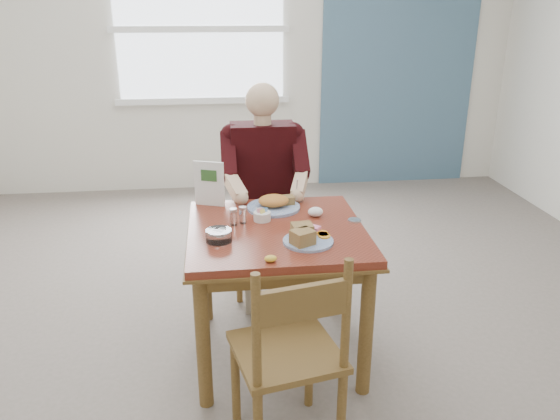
{
  "coord_description": "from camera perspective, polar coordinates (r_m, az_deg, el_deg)",
  "views": [
    {
      "loc": [
        -0.29,
        -2.57,
        1.83
      ],
      "look_at": [
        0.02,
        0.0,
        0.85
      ],
      "focal_mm": 35.0,
      "sensor_mm": 36.0,
      "label": 1
    }
  ],
  "objects": [
    {
      "name": "floor",
      "position": [
        3.17,
        -0.33,
        -14.47
      ],
      "size": [
        6.0,
        6.0,
        0.0
      ],
      "primitive_type": "plane",
      "color": "#625A4F",
      "rests_on": "ground"
    },
    {
      "name": "accent_panel",
      "position": [
        5.88,
        12.43,
        16.13
      ],
      "size": [
        1.6,
        0.02,
        2.8
      ],
      "primitive_type": "cube",
      "color": "#42637B",
      "rests_on": "ground"
    },
    {
      "name": "far_plate",
      "position": [
        3.06,
        -0.57,
        0.69
      ],
      "size": [
        0.33,
        0.33,
        0.08
      ],
      "color": "white",
      "rests_on": "table"
    },
    {
      "name": "wall_back",
      "position": [
        5.6,
        -4.0,
        16.33
      ],
      "size": [
        5.5,
        0.0,
        5.5
      ],
      "primitive_type": "plane",
      "rotation": [
        1.57,
        0.0,
        0.0
      ],
      "color": "silver",
      "rests_on": "ground"
    },
    {
      "name": "napkin",
      "position": [
        2.95,
        3.72,
        -0.19
      ],
      "size": [
        0.09,
        0.08,
        0.05
      ],
      "primitive_type": "ellipsoid",
      "rotation": [
        0.0,
        0.0,
        0.11
      ],
      "color": "white",
      "rests_on": "table"
    },
    {
      "name": "table",
      "position": [
        2.85,
        -0.36,
        -3.93
      ],
      "size": [
        0.92,
        0.92,
        0.75
      ],
      "color": "maroon",
      "rests_on": "ground"
    },
    {
      "name": "chair_near",
      "position": [
        2.32,
        1.06,
        -14.95
      ],
      "size": [
        0.5,
        0.5,
        0.95
      ],
      "color": "brown",
      "rests_on": "ground"
    },
    {
      "name": "creamer",
      "position": [
        2.66,
        -6.41,
        -2.65
      ],
      "size": [
        0.15,
        0.15,
        0.06
      ],
      "color": "white",
      "rests_on": "table"
    },
    {
      "name": "menu",
      "position": [
        3.1,
        -7.41,
        2.76
      ],
      "size": [
        0.17,
        0.07,
        0.26
      ],
      "color": "white",
      "rests_on": "table"
    },
    {
      "name": "shakers",
      "position": [
        2.85,
        -4.4,
        -0.59
      ],
      "size": [
        0.1,
        0.07,
        0.09
      ],
      "color": "white",
      "rests_on": "table"
    },
    {
      "name": "chair_far",
      "position": [
        3.64,
        -1.77,
        -1.01
      ],
      "size": [
        0.42,
        0.42,
        0.95
      ],
      "color": "brown",
      "rests_on": "ground"
    },
    {
      "name": "near_plate",
      "position": [
        2.63,
        2.7,
        -2.8
      ],
      "size": [
        0.31,
        0.31,
        0.08
      ],
      "color": "white",
      "rests_on": "table"
    },
    {
      "name": "window",
      "position": [
        5.55,
        -8.38,
        18.2
      ],
      "size": [
        1.72,
        0.04,
        1.42
      ],
      "color": "white",
      "rests_on": "wall_back"
    },
    {
      "name": "metal_dish",
      "position": [
        2.92,
        7.78,
        -1.06
      ],
      "size": [
        0.08,
        0.08,
        0.01
      ],
      "primitive_type": "cylinder",
      "rotation": [
        0.0,
        0.0,
        0.18
      ],
      "color": "silver",
      "rests_on": "table"
    },
    {
      "name": "diner",
      "position": [
        3.45,
        -1.7,
        3.57
      ],
      "size": [
        0.53,
        0.56,
        1.39
      ],
      "color": "gray",
      "rests_on": "chair_far"
    },
    {
      "name": "caddy",
      "position": [
        2.89,
        -1.88,
        -0.64
      ],
      "size": [
        0.1,
        0.1,
        0.07
      ],
      "color": "white",
      "rests_on": "table"
    },
    {
      "name": "lemon_wedge",
      "position": [
        2.44,
        -0.99,
        -5.1
      ],
      "size": [
        0.07,
        0.06,
        0.03
      ],
      "primitive_type": "ellipsoid",
      "rotation": [
        0.0,
        0.0,
        -0.37
      ],
      "color": "gold",
      "rests_on": "table"
    }
  ]
}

